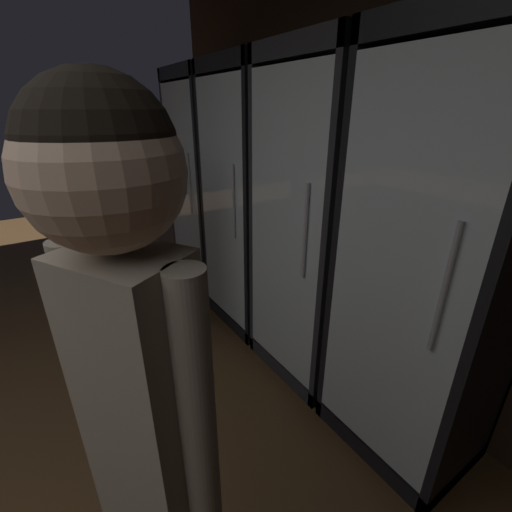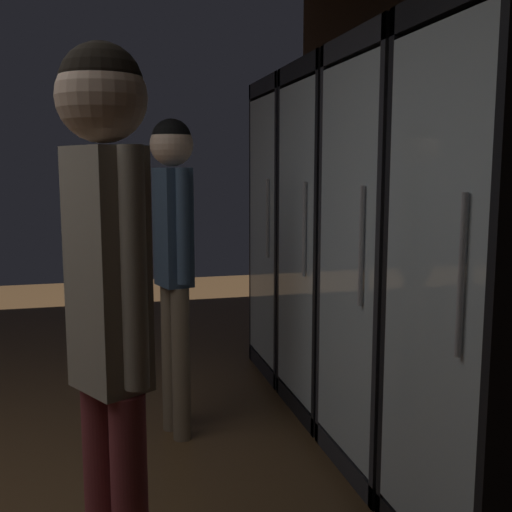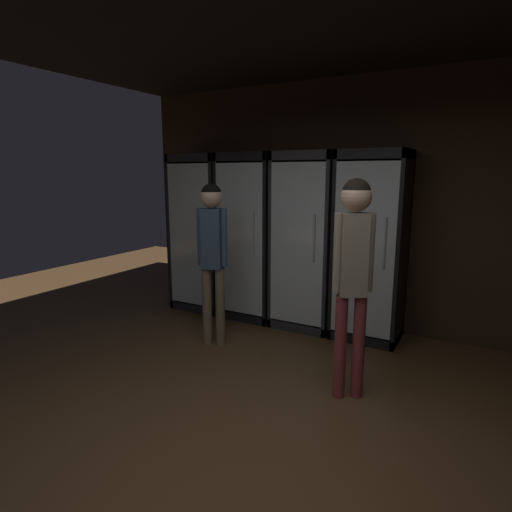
{
  "view_description": "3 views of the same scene",
  "coord_description": "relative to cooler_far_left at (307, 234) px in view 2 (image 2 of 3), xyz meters",
  "views": [
    {
      "loc": [
        0.77,
        1.29,
        1.67
      ],
      "look_at": [
        -1.05,
        2.5,
        0.74
      ],
      "focal_mm": 24.01,
      "sensor_mm": 36.0,
      "label": 1
    },
    {
      "loc": [
        1.86,
        1.36,
        1.42
      ],
      "look_at": [
        -1.81,
        2.31,
        0.87
      ],
      "focal_mm": 43.17,
      "sensor_mm": 36.0,
      "label": 2
    },
    {
      "loc": [
        1.13,
        -1.69,
        1.76
      ],
      "look_at": [
        -1.2,
        2.48,
        0.82
      ],
      "focal_mm": 29.52,
      "sensor_mm": 36.0,
      "label": 3
    }
  ],
  "objects": [
    {
      "name": "shopper_near",
      "position": [
        0.84,
        -1.01,
        0.11
      ],
      "size": [
        0.3,
        0.22,
        1.66
      ],
      "color": "#72604C",
      "rests_on": "ground"
    },
    {
      "name": "cooler_right",
      "position": [
        2.18,
        -0.0,
        0.01
      ],
      "size": [
        0.7,
        0.58,
        2.0
      ],
      "color": "black",
      "rests_on": "ground"
    },
    {
      "name": "cooler_far_left",
      "position": [
        0.0,
        0.0,
        0.0
      ],
      "size": [
        0.7,
        0.58,
        2.0
      ],
      "color": "black",
      "rests_on": "ground"
    },
    {
      "name": "cooler_center",
      "position": [
        1.45,
        -0.0,
        0.01
      ],
      "size": [
        0.7,
        0.58,
        2.0
      ],
      "color": "#2B2B30",
      "rests_on": "ground"
    },
    {
      "name": "cooler_left",
      "position": [
        0.73,
        -0.0,
        0.01
      ],
      "size": [
        0.7,
        0.58,
        2.0
      ],
      "color": "black",
      "rests_on": "ground"
    },
    {
      "name": "shopper_far",
      "position": [
        2.38,
        -1.36,
        0.16
      ],
      "size": [
        0.28,
        0.23,
        1.73
      ],
      "color": "brown",
      "rests_on": "ground"
    }
  ]
}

